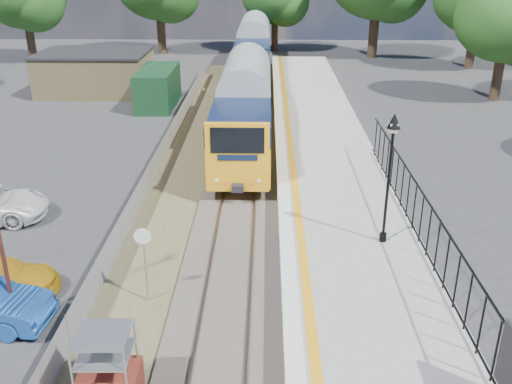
{
  "coord_description": "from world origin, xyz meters",
  "views": [
    {
      "loc": [
        1.21,
        -11.75,
        10.32
      ],
      "look_at": [
        0.83,
        7.7,
        2.0
      ],
      "focal_mm": 40.0,
      "sensor_mm": 36.0,
      "label": 1
    }
  ],
  "objects_px": {
    "victorian_lamp_north": "(392,149)",
    "speed_sign": "(144,253)",
    "brick_plinth": "(107,374)",
    "train": "(251,64)"
  },
  "relations": [
    {
      "from": "train",
      "to": "speed_sign",
      "type": "xyz_separation_m",
      "value": [
        -2.5,
        -27.77,
        -0.57
      ]
    },
    {
      "from": "brick_plinth",
      "to": "speed_sign",
      "type": "relative_size",
      "value": 0.87
    },
    {
      "from": "train",
      "to": "brick_plinth",
      "type": "xyz_separation_m",
      "value": [
        -2.5,
        -32.36,
        -1.24
      ]
    },
    {
      "from": "train",
      "to": "victorian_lamp_north",
      "type": "bearing_deg",
      "value": -78.11
    },
    {
      "from": "victorian_lamp_north",
      "to": "speed_sign",
      "type": "xyz_separation_m",
      "value": [
        -7.8,
        -2.6,
        -2.52
      ]
    },
    {
      "from": "train",
      "to": "brick_plinth",
      "type": "relative_size",
      "value": 17.82
    },
    {
      "from": "train",
      "to": "speed_sign",
      "type": "height_order",
      "value": "train"
    },
    {
      "from": "victorian_lamp_north",
      "to": "speed_sign",
      "type": "height_order",
      "value": "victorian_lamp_north"
    },
    {
      "from": "train",
      "to": "speed_sign",
      "type": "relative_size",
      "value": 15.49
    },
    {
      "from": "brick_plinth",
      "to": "victorian_lamp_north",
      "type": "bearing_deg",
      "value": 42.66
    }
  ]
}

